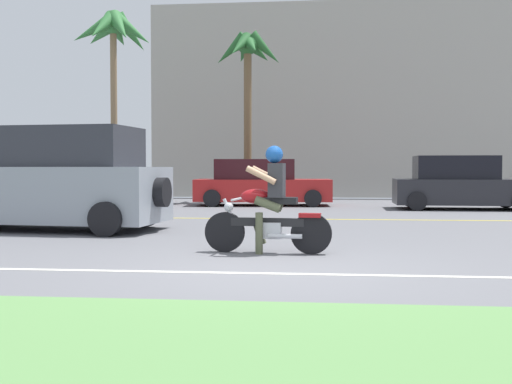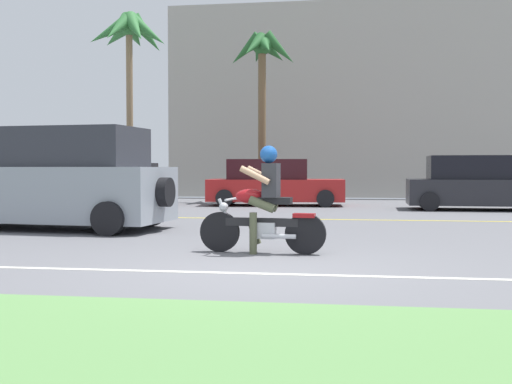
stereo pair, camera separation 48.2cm
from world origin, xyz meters
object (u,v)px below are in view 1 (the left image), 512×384
Objects in this scene: palm_tree_0 at (248,60)px; palm_tree_1 at (114,38)px; parked_car_0 at (97,185)px; motorcyclist at (269,208)px; parked_car_2 at (461,184)px; parked_car_1 at (261,184)px; suv_nearby at (52,181)px.

palm_tree_1 is (-4.95, -0.26, 0.84)m from palm_tree_0.
parked_car_0 is at bearing -87.57° from palm_tree_1.
parked_car_2 reaches higher than motorcyclist.
palm_tree_1 is at bearing 164.80° from parked_car_2.
palm_tree_0 reaches higher than parked_car_2.
palm_tree_0 is (-0.67, 2.15, 4.48)m from parked_car_1.
parked_car_1 is at bearing -72.71° from palm_tree_0.
parked_car_1 is at bearing -18.56° from palm_tree_1.
palm_tree_0 is 5.03m from palm_tree_1.
motorcyclist is at bearing -33.07° from suv_nearby.
suv_nearby is 12.12m from parked_car_2.
parked_car_2 reaches higher than parked_car_1.
palm_tree_0 reaches higher than motorcyclist.
parked_car_2 is at bearing -5.16° from parked_car_0.
parked_car_1 reaches higher than parked_car_0.
parked_car_1 is 5.01m from palm_tree_0.
parked_car_1 is at bearing 2.77° from parked_car_0.
parked_car_1 is at bearing 68.64° from suv_nearby.
suv_nearby is at bearing -75.86° from parked_car_0.
parked_car_2 is at bearing -15.20° from palm_tree_1.
palm_tree_0 is at bearing 97.82° from motorcyclist.
motorcyclist is 0.46× the size of parked_car_2.
motorcyclist is at bearing -83.97° from parked_car_1.
suv_nearby reaches higher than parked_car_2.
motorcyclist reaches higher than parked_car_0.
parked_car_2 reaches higher than parked_car_0.
palm_tree_1 reaches higher than parked_car_1.
parked_car_2 is at bearing -26.81° from palm_tree_0.
motorcyclist is at bearing -115.53° from parked_car_2.
parked_car_1 is (5.53, 0.27, 0.05)m from parked_car_0.
palm_tree_1 reaches higher than palm_tree_0.
parked_car_0 is 5.79m from palm_tree_1.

